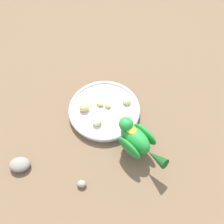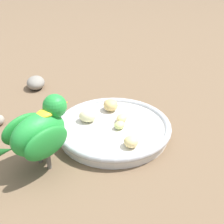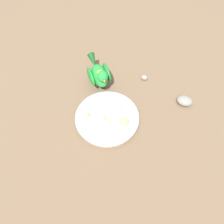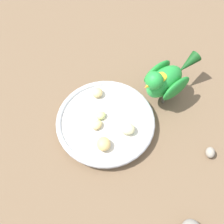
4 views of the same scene
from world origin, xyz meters
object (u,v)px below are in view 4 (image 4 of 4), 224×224
feeding_bowl (106,123)px  apple_piece_4 (97,125)px  apple_piece_1 (97,92)px  apple_piece_2 (127,128)px  pebble_0 (210,152)px  parrot (166,80)px  apple_piece_3 (104,144)px  apple_piece_0 (101,116)px

feeding_bowl → apple_piece_4: apple_piece_4 is taller
apple_piece_1 → apple_piece_2: (0.09, 0.08, 0.00)m
apple_piece_2 → pebble_0: apple_piece_2 is taller
parrot → pebble_0: parrot is taller
feeding_bowl → apple_piece_4: bearing=-47.2°
feeding_bowl → parrot: parrot is taller
apple_piece_3 → parrot: bearing=143.2°
apple_piece_2 → apple_piece_3: 0.07m
apple_piece_1 → pebble_0: 0.30m
pebble_0 → feeding_bowl: bearing=-99.9°
apple_piece_0 → apple_piece_2: (0.03, 0.06, 0.00)m
pebble_0 → parrot: bearing=-141.2°
feeding_bowl → apple_piece_4: 0.03m
apple_piece_0 → parrot: size_ratio=0.16×
apple_piece_3 → apple_piece_4: bearing=-154.7°
parrot → apple_piece_3: bearing=6.0°
apple_piece_3 → apple_piece_1: bearing=-165.3°
apple_piece_1 → parrot: size_ratio=0.18×
feeding_bowl → apple_piece_2: apple_piece_2 is taller
apple_piece_2 → apple_piece_3: bearing=-46.3°
feeding_bowl → parrot: size_ratio=1.56×
apple_piece_0 → apple_piece_3: (0.07, 0.02, 0.01)m
apple_piece_4 → parrot: bearing=128.7°
apple_piece_0 → parrot: (-0.09, 0.14, 0.04)m
apple_piece_1 → apple_piece_2: bearing=42.8°
apple_piece_1 → parrot: bearing=100.5°
apple_piece_3 → apple_piece_0: bearing=-167.6°
apple_piece_1 → apple_piece_3: size_ratio=0.79×
apple_piece_2 → pebble_0: bearing=82.7°
parrot → pebble_0: size_ratio=5.77×
feeding_bowl → apple_piece_1: bearing=-156.9°
parrot → feeding_bowl: bearing=-9.0°
apple_piece_0 → pebble_0: 0.26m
apple_piece_0 → pebble_0: apple_piece_0 is taller
apple_piece_1 → apple_piece_4: (0.09, 0.01, -0.00)m
feeding_bowl → apple_piece_2: (0.02, 0.05, 0.02)m
feeding_bowl → pebble_0: 0.25m
apple_piece_3 → parrot: size_ratio=0.23×
feeding_bowl → apple_piece_4: (0.02, -0.02, 0.01)m
feeding_bowl → apple_piece_1: (-0.07, -0.03, 0.02)m
apple_piece_2 → parrot: 0.15m
parrot → apple_piece_2: bearing=10.4°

